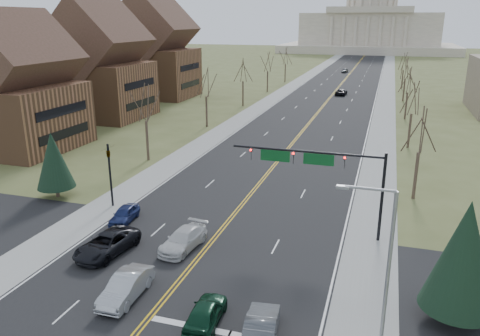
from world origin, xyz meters
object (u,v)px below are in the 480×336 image
Objects in this scene: car_sb_inner_lead at (126,287)px; car_sb_inner_second at (183,239)px; street_light at (384,262)px; car_sb_outer_second at (124,214)px; signal_left at (110,168)px; signal_mast at (318,165)px; car_far_sb at (345,71)px; car_nb_outer_lead at (261,328)px; car_sb_outer_lead at (107,244)px; car_far_nb at (341,92)px; car_nb_inner_lead at (206,313)px.

car_sb_inner_lead is 7.25m from car_sb_inner_second.
street_light is 24.24m from car_sb_outer_second.
signal_left reaches higher than car_sb_inner_lead.
signal_left is 16.27m from car_sb_inner_lead.
car_far_sb is (-9.28, 124.41, -5.07)m from signal_mast.
signal_mast is 3.05× the size of car_far_sb.
signal_mast reaches higher than car_nb_outer_lead.
street_light is at bearing -177.77° from car_nb_outer_lead.
car_sb_inner_second is (5.07, 2.44, -0.05)m from car_sb_outer_lead.
car_sb_outer_second is (2.96, -2.82, -3.03)m from signal_left.
signal_mast is at bearing 39.57° from car_sb_inner_second.
car_sb_inner_lead is 137.50m from car_far_sb.
car_sb_inner_second is 1.00× the size of car_far_nb.
car_nb_outer_lead reaches higher than car_sb_inner_lead.
car_sb_outer_lead is 1.11× the size of car_far_nb.
signal_mast is at bearing -109.93° from car_nb_inner_lead.
car_far_nb is at bearing 94.16° from signal_mast.
car_nb_inner_lead is at bearing -43.31° from signal_left.
car_sb_outer_lead is at bearing -33.32° from car_nb_inner_lead.
car_nb_inner_lead is (-9.34, -0.54, -4.49)m from street_light.
car_far_sb is (-0.19, 130.29, -0.05)m from car_sb_inner_second.
signal_left is at bearing 83.06° from car_far_nb.
car_sb_inner_second is 1.27× the size of car_far_sb.
car_nb_inner_lead is 11.63m from car_sb_outer_lead.
car_nb_outer_lead is 14.90m from car_sb_outer_lead.
car_nb_outer_lead is 1.22× the size of car_sb_outer_second.
car_nb_outer_lead is 0.86× the size of car_sb_outer_lead.
car_sb_outer_lead is (-4.43, 4.78, -0.01)m from car_sb_inner_lead.
car_sb_outer_lead is (4.77, -8.32, -2.92)m from signal_left.
street_light reaches higher than car_far_nb.
car_sb_inner_second is (-14.39, 7.62, -4.48)m from street_light.
car_sb_outer_lead is at bearing 87.27° from car_far_nb.
signal_left is 76.45m from car_far_nb.
car_sb_outer_second is (-6.24, 10.28, -0.12)m from car_sb_inner_lead.
car_far_nb is at bearing 79.84° from signal_left.
signal_left is at bearing 123.89° from car_sb_inner_lead.
signal_left is (-18.95, 0.00, -2.05)m from signal_mast.
signal_mast is 17.06m from car_sb_inner_lead.
car_sb_outer_second is (-15.35, 11.72, -0.12)m from car_nb_outer_lead.
car_sb_inner_lead is (-15.04, 0.40, -4.43)m from street_light.
car_sb_inner_second is at bearing -147.12° from signal_mast.
car_sb_inner_lead is 88.40m from car_far_nb.
car_sb_outer_lead reaches higher than car_far_nb.
signal_left is 1.51× the size of car_far_sb.
car_sb_inner_lead is at bearing 178.47° from street_light.
car_sb_inner_second is at bearing 32.90° from car_sb_outer_lead.
signal_mast reaches higher than car_sb_outer_second.
car_nb_outer_lead is at bearing -78.87° from car_far_sb.
car_nb_inner_lead is 89.25m from car_far_nb.
signal_left is 1.26× the size of car_sb_inner_lead.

